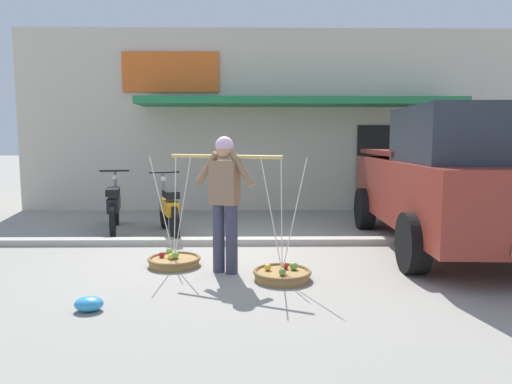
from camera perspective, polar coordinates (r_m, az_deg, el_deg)
name	(u,v)px	position (r m, az deg, el deg)	size (l,w,h in m)	color
ground_plane	(229,255)	(6.69, -3.35, -7.83)	(90.00, 90.00, 0.00)	gray
sidewalk_curb	(231,241)	(7.36, -3.11, -6.12)	(20.00, 0.24, 0.10)	#AEA89C
fruit_vendor	(225,195)	(5.66, -3.89, -0.38)	(1.40, 0.67, 1.70)	#38384C
fruit_basket_left_side	(174,260)	(6.22, -10.12, -8.33)	(0.70, 0.70, 1.45)	#9E7542
fruit_basket_right_side	(282,274)	(5.55, 3.27, -10.07)	(0.70, 0.70, 1.45)	#9E7542
motorcycle_nearest_shop	(114,206)	(8.76, -17.17, -1.71)	(0.62, 1.79, 1.09)	black
motorcycle_second_in_row	(169,209)	(8.15, -10.74, -2.12)	(0.73, 1.75, 1.09)	black
parked_truck	(451,182)	(7.51, 23.05, 1.20)	(2.32, 4.78, 2.10)	maroon
storefront_building	(289,125)	(13.34, 4.08, 8.34)	(13.00, 6.00, 4.20)	beige
plastic_litter_bag	(89,304)	(4.86, -20.00, -12.90)	(0.28, 0.22, 0.14)	#3393D1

